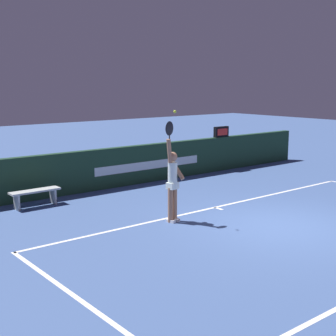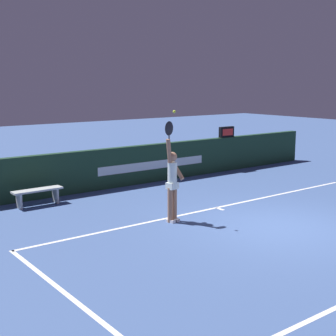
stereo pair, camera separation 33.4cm
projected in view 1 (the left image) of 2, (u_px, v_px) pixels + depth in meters
The scene contains 7 objects.
ground_plane at pixel (280, 226), 11.41m from camera, with size 60.00×60.00×0.00m, color #3E598E.
court_lines at pixel (297, 231), 11.03m from camera, with size 11.33×5.52×0.00m.
back_wall at pixel (132, 165), 15.99m from camera, with size 16.39×0.25×1.29m.
speed_display at pixel (221, 132), 18.40m from camera, with size 0.68×0.15×0.40m.
tennis_player at pixel (173, 181), 11.59m from camera, with size 0.47×0.43×2.48m.
tennis_ball at pixel (175, 112), 11.05m from camera, with size 0.07×0.07×0.07m.
courtside_bench_near at pixel (35, 194), 13.12m from camera, with size 1.39×0.38×0.47m.
Camera 1 is at (-8.97, -6.88, 3.38)m, focal length 51.37 mm.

